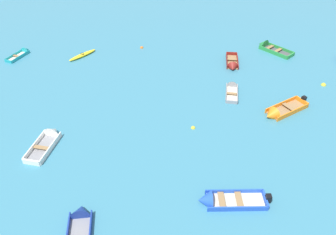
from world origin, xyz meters
The scene contains 12 objects.
rowboat_green_far_right centered at (12.75, 32.02, 0.19)m, with size 3.78×4.27×1.42m.
rowboat_turquoise_back_row_left centered at (-15.61, 32.95, 0.15)m, with size 2.32×3.33×0.92m.
rowboat_blue_outer_left centered at (2.52, 10.92, 0.19)m, with size 4.69×1.66×1.28m.
rowboat_white_midfield_left centered at (-9.50, 17.80, 0.20)m, with size 2.37×4.04×1.29m.
rowboat_orange_foreground_center centered at (9.58, 19.60, 0.21)m, with size 4.60×3.23×1.32m.
rowboat_grey_distant_center centered at (6.50, 23.78, 0.15)m, with size 1.83×3.56×1.00m.
rowboat_maroon_near_left centered at (7.61, 28.14, 0.20)m, with size 1.85×3.80×1.10m.
rowboat_deep_blue_back_row_center centered at (-6.08, 10.04, 0.18)m, with size 1.51×4.20×1.24m.
kayak_yellow_cluster_inner centered at (-8.72, 31.81, 0.17)m, with size 2.98×2.93×0.34m.
mooring_buoy_between_boats_right centered at (15.69, 23.77, 0.00)m, with size 0.48×0.48×0.48m, color yellow.
mooring_buoy_far_field centered at (-2.02, 33.38, 0.00)m, with size 0.40×0.40×0.40m, color orange.
mooring_buoy_midfield centered at (1.97, 18.35, 0.00)m, with size 0.36×0.36×0.36m, color yellow.
Camera 1 is at (-1.71, -1.36, 16.97)m, focal length 33.99 mm.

